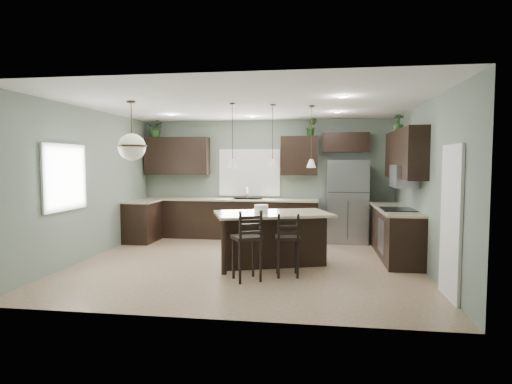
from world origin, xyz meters
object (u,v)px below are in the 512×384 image
(serving_dish, at_px, (261,209))
(plant_back_left, at_px, (156,128))
(refrigerator, at_px, (347,201))
(kitchen_island, at_px, (272,239))
(bar_stool_left, at_px, (247,245))
(bar_stool_center, at_px, (287,245))

(serving_dish, distance_m, plant_back_left, 4.28)
(refrigerator, xyz_separation_m, kitchen_island, (-1.43, -2.37, -0.46))
(refrigerator, distance_m, bar_stool_left, 3.85)
(kitchen_island, distance_m, bar_stool_center, 0.79)
(bar_stool_left, bearing_deg, serving_dish, 56.29)
(bar_stool_center, bearing_deg, bar_stool_left, -158.59)
(serving_dish, bearing_deg, refrigerator, 56.37)
(bar_stool_left, distance_m, plant_back_left, 5.08)
(serving_dish, bearing_deg, plant_back_left, 137.78)
(kitchen_island, relative_size, bar_stool_left, 1.80)
(refrigerator, height_order, kitchen_island, refrigerator)
(refrigerator, distance_m, serving_dish, 2.92)
(bar_stool_center, bearing_deg, refrigerator, 61.76)
(refrigerator, relative_size, bar_stool_center, 1.83)
(refrigerator, height_order, serving_dish, refrigerator)
(bar_stool_left, relative_size, bar_stool_center, 1.08)
(kitchen_island, xyz_separation_m, serving_dish, (-0.19, -0.07, 0.53))
(refrigerator, bearing_deg, plant_back_left, 177.18)
(bar_stool_left, relative_size, plant_back_left, 2.44)
(plant_back_left, bearing_deg, bar_stool_left, -52.16)
(bar_stool_center, relative_size, plant_back_left, 2.27)
(refrigerator, relative_size, bar_stool_left, 1.69)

